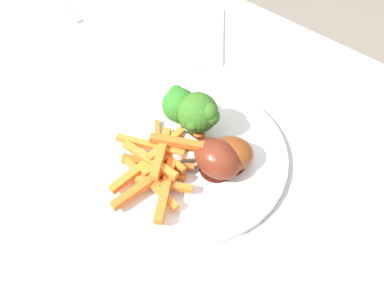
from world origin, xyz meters
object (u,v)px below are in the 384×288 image
broccoli_floret_middle (199,113)px  carrot_fries_pile (159,163)px  dining_table (160,170)px  chicken_drumstick_near (215,157)px  chicken_drumstick_far (227,154)px  fork (56,1)px  broccoli_floret_front (181,104)px  dinner_plate (192,155)px

broccoli_floret_middle → carrot_fries_pile: size_ratio=0.44×
dining_table → chicken_drumstick_near: 0.17m
chicken_drumstick_far → fork: size_ratio=0.56×
dining_table → carrot_fries_pile: 0.15m
dining_table → broccoli_floret_front: (-0.02, -0.04, 0.15)m
dinner_plate → fork: size_ratio=1.47×
fork → broccoli_floret_middle: bearing=-1.0°
broccoli_floret_front → chicken_drumstick_near: 0.10m
broccoli_floret_front → chicken_drumstick_far: broccoli_floret_front is taller
broccoli_floret_middle → chicken_drumstick_far: broccoli_floret_middle is taller
broccoli_floret_middle → chicken_drumstick_far: 0.07m
broccoli_floret_front → fork: (0.43, -0.08, -0.05)m
dinner_plate → fork: dinner_plate is taller
broccoli_floret_front → carrot_fries_pile: (-0.04, 0.09, -0.02)m
carrot_fries_pile → dinner_plate: bearing=-104.1°
broccoli_floret_middle → fork: bearing=-10.3°
dinner_plate → fork: (0.48, -0.12, -0.00)m
fork → chicken_drumstick_far: bearing=-1.4°
broccoli_floret_middle → chicken_drumstick_near: 0.07m
fork → dining_table: bearing=-7.4°
carrot_fries_pile → chicken_drumstick_near: 0.08m
broccoli_floret_middle → chicken_drumstick_far: (-0.06, 0.02, -0.03)m
carrot_fries_pile → fork: bearing=-20.2°
dining_table → broccoli_floret_front: size_ratio=18.74×
broccoli_floret_front → chicken_drumstick_near: size_ratio=0.54×
dinner_plate → chicken_drumstick_far: size_ratio=2.63×
chicken_drumstick_near → chicken_drumstick_far: bearing=-115.3°
broccoli_floret_front → chicken_drumstick_near: (-0.09, 0.03, -0.01)m
broccoli_floret_front → carrot_fries_pile: bearing=113.0°
dining_table → chicken_drumstick_far: size_ratio=11.53×
dining_table → chicken_drumstick_far: 0.18m
chicken_drumstick_far → dinner_plate: bearing=20.2°
dinner_plate → fork: bearing=-13.8°
dinner_plate → carrot_fries_pile: bearing=75.9°
carrot_fries_pile → fork: (0.46, -0.17, -0.03)m
chicken_drumstick_near → fork: size_ratio=0.64×
chicken_drumstick_near → chicken_drumstick_far: 0.02m
carrot_fries_pile → chicken_drumstick_far: carrot_fries_pile is taller
dining_table → broccoli_floret_middle: 0.17m
dining_table → fork: (0.41, -0.12, 0.10)m
dinner_plate → dining_table: bearing=4.3°
chicken_drumstick_far → chicken_drumstick_near: bearing=64.7°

